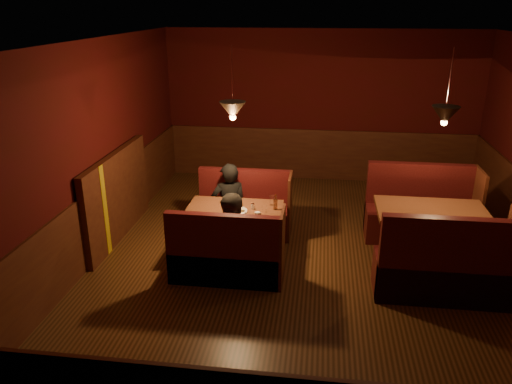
# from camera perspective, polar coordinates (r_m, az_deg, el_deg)

# --- Properties ---
(room) EXTENTS (6.02, 7.02, 2.92)m
(room) POSITION_cam_1_polar(r_m,az_deg,el_deg) (6.61, 4.46, 0.58)
(room) COLOR #38210C
(room) RESTS_ON ground
(main_table) EXTENTS (1.30, 0.79, 0.91)m
(main_table) POSITION_cam_1_polar(r_m,az_deg,el_deg) (6.89, -2.36, -3.09)
(main_table) COLOR brown
(main_table) RESTS_ON ground
(main_bench_far) EXTENTS (1.43, 0.51, 0.98)m
(main_bench_far) POSITION_cam_1_polar(r_m,az_deg,el_deg) (7.65, -1.28, -2.44)
(main_bench_far) COLOR #370C0B
(main_bench_far) RESTS_ON ground
(main_bench_near) EXTENTS (1.43, 0.51, 0.98)m
(main_bench_near) POSITION_cam_1_polar(r_m,az_deg,el_deg) (6.34, -3.35, -7.66)
(main_bench_near) COLOR #370C0B
(main_bench_near) RESTS_ON ground
(second_table) EXTENTS (1.42, 0.91, 0.80)m
(second_table) POSITION_cam_1_polar(r_m,az_deg,el_deg) (6.98, 19.29, -3.50)
(second_table) COLOR brown
(second_table) RESTS_ON ground
(second_bench_far) EXTENTS (1.57, 0.59, 1.12)m
(second_bench_far) POSITION_cam_1_polar(r_m,az_deg,el_deg) (7.84, 18.20, -2.56)
(second_bench_far) COLOR #370C0B
(second_bench_far) RESTS_ON ground
(second_bench_near) EXTENTS (1.57, 0.59, 1.12)m
(second_bench_near) POSITION_cam_1_polar(r_m,az_deg,el_deg) (6.35, 20.73, -8.58)
(second_bench_near) COLOR #370C0B
(second_bench_near) RESTS_ON ground
(diner_a) EXTENTS (0.62, 0.49, 1.48)m
(diner_a) POSITION_cam_1_polar(r_m,az_deg,el_deg) (7.46, -3.11, 0.44)
(diner_a) COLOR black
(diner_a) RESTS_ON ground
(diner_b) EXTENTS (0.79, 0.66, 1.46)m
(diner_b) POSITION_cam_1_polar(r_m,az_deg,el_deg) (6.31, -2.43, -3.56)
(diner_b) COLOR #322E29
(diner_b) RESTS_ON ground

